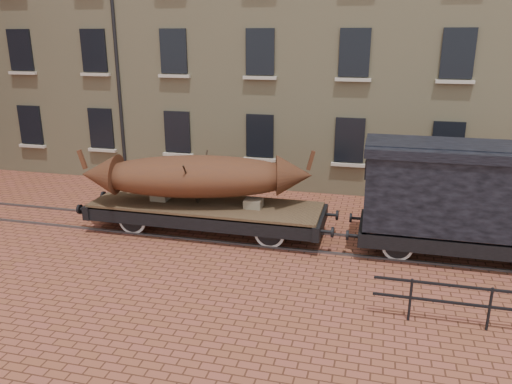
# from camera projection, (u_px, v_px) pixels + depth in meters

# --- Properties ---
(ground) EXTENTS (90.00, 90.00, 0.00)m
(ground) POSITION_uv_depth(u_px,v_px,m) (301.00, 241.00, 15.20)
(ground) COLOR brown
(warehouse_cream) EXTENTS (40.00, 10.19, 14.00)m
(warehouse_cream) POSITION_uv_depth(u_px,v_px,m) (410.00, 11.00, 21.64)
(warehouse_cream) COLOR tan
(warehouse_cream) RESTS_ON ground
(rail_track) EXTENTS (30.00, 1.52, 0.06)m
(rail_track) POSITION_uv_depth(u_px,v_px,m) (301.00, 240.00, 15.19)
(rail_track) COLOR #59595E
(rail_track) RESTS_ON ground
(flatcar_wagon) EXTENTS (8.14, 2.21, 1.23)m
(flatcar_wagon) POSITION_uv_depth(u_px,v_px,m) (206.00, 209.00, 15.67)
(flatcar_wagon) COLOR brown
(flatcar_wagon) RESTS_ON ground
(iron_boat) EXTENTS (7.23, 3.36, 1.71)m
(iron_boat) POSITION_uv_depth(u_px,v_px,m) (197.00, 176.00, 15.42)
(iron_boat) COLOR #502A16
(iron_boat) RESTS_ON flatcar_wagon
(goods_van) EXTENTS (6.24, 2.27, 3.23)m
(goods_van) POSITION_uv_depth(u_px,v_px,m) (467.00, 188.00, 13.55)
(goods_van) COLOR black
(goods_van) RESTS_ON ground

